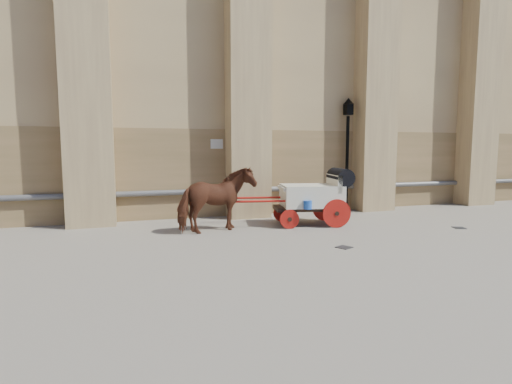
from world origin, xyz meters
name	(u,v)px	position (x,y,z in m)	size (l,w,h in m)	color
ground	(324,236)	(0.00, 0.00, 0.00)	(90.00, 90.00, 0.00)	gray
horse	(216,200)	(-2.60, 1.47, 0.92)	(0.99, 2.17, 1.83)	brown
carriage	(316,194)	(0.57, 1.61, 0.94)	(4.10, 1.83, 1.74)	black
street_lamp	(347,151)	(2.90, 3.68, 2.24)	(0.39, 0.39, 4.19)	black
drain_grate_near	(344,247)	(-0.12, -1.24, 0.01)	(0.32, 0.32, 0.01)	black
drain_grate_far	(459,228)	(4.35, -0.27, 0.01)	(0.32, 0.32, 0.01)	black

